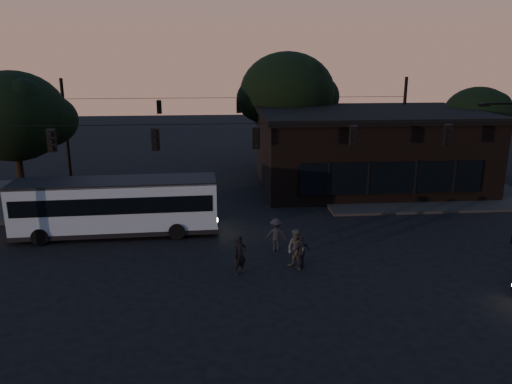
{
  "coord_description": "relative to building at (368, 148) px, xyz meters",
  "views": [
    {
      "loc": [
        -1.84,
        -18.33,
        9.24
      ],
      "look_at": [
        0.0,
        4.0,
        3.0
      ],
      "focal_mm": 35.0,
      "sensor_mm": 36.0,
      "label": 1
    }
  ],
  "objects": [
    {
      "name": "signal_rig_near",
      "position": [
        -9.0,
        -11.97,
        1.74
      ],
      "size": [
        26.24,
        0.3,
        7.5
      ],
      "color": "black",
      "rests_on": "ground"
    },
    {
      "name": "tree_behind",
      "position": [
        -5.0,
        6.03,
        3.48
      ],
      "size": [
        7.6,
        7.6,
        9.43
      ],
      "color": "black",
      "rests_on": "ground"
    },
    {
      "name": "building",
      "position": [
        0.0,
        0.0,
        0.0
      ],
      "size": [
        15.4,
        10.41,
        5.4
      ],
      "color": "black",
      "rests_on": "ground"
    },
    {
      "name": "signal_rig_far",
      "position": [
        -9.0,
        4.03,
        1.5
      ],
      "size": [
        26.24,
        0.3,
        7.5
      ],
      "color": "black",
      "rests_on": "ground"
    },
    {
      "name": "tree_right",
      "position": [
        9.0,
        2.03,
        1.93
      ],
      "size": [
        5.2,
        5.2,
        6.86
      ],
      "color": "black",
      "rests_on": "ground"
    },
    {
      "name": "tree_left",
      "position": [
        -23.0,
        -2.97,
        2.86
      ],
      "size": [
        6.4,
        6.4,
        8.3
      ],
      "color": "black",
      "rests_on": "ground"
    },
    {
      "name": "bus",
      "position": [
        -16.07,
        -8.91,
        -1.05
      ],
      "size": [
        10.56,
        2.88,
        2.95
      ],
      "rotation": [
        0.0,
        0.0,
        0.04
      ],
      "color": "#869AAA",
      "rests_on": "ground"
    },
    {
      "name": "pedestrian_c",
      "position": [
        -7.18,
        -14.03,
        -1.92
      ],
      "size": [
        0.98,
        0.84,
        1.58
      ],
      "primitive_type": "imported",
      "rotation": [
        0.0,
        0.0,
        3.74
      ],
      "color": "black",
      "rests_on": "ground"
    },
    {
      "name": "pedestrian_d",
      "position": [
        -8.02,
        -11.83,
        -1.9
      ],
      "size": [
        1.07,
        0.64,
        1.61
      ],
      "primitive_type": "imported",
      "rotation": [
        0.0,
        0.0,
        3.1
      ],
      "color": "black",
      "rests_on": "ground"
    },
    {
      "name": "pedestrian_b",
      "position": [
        -7.4,
        -14.08,
        -1.79
      ],
      "size": [
        1.1,
        1.13,
        1.83
      ],
      "primitive_type": "imported",
      "rotation": [
        0.0,
        0.0,
        -0.88
      ],
      "color": "#383934",
      "rests_on": "ground"
    },
    {
      "name": "ground",
      "position": [
        -9.0,
        -15.97,
        -2.71
      ],
      "size": [
        120.0,
        120.0,
        0.0
      ],
      "primitive_type": "plane",
      "color": "black",
      "rests_on": "ground"
    },
    {
      "name": "sidewalk_far_left",
      "position": [
        -23.0,
        -1.97,
        -2.63
      ],
      "size": [
        14.0,
        10.0,
        0.15
      ],
      "primitive_type": "cube",
      "color": "black",
      "rests_on": "ground"
    },
    {
      "name": "pedestrian_a",
      "position": [
        -9.9,
        -14.43,
        -1.82
      ],
      "size": [
        0.77,
        0.69,
        1.78
      ],
      "primitive_type": "imported",
      "rotation": [
        0.0,
        0.0,
        0.52
      ],
      "color": "black",
      "rests_on": "ground"
    },
    {
      "name": "sidewalk_far_right",
      "position": [
        3.0,
        -1.97,
        -2.63
      ],
      "size": [
        14.0,
        10.0,
        0.15
      ],
      "primitive_type": "cube",
      "color": "black",
      "rests_on": "ground"
    }
  ]
}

